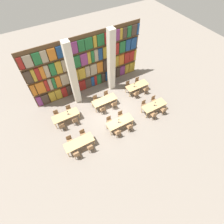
{
  "coord_description": "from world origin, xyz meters",
  "views": [
    {
      "loc": [
        -4.57,
        -8.14,
        12.33
      ],
      "look_at": [
        0.0,
        -0.14,
        0.67
      ],
      "focal_mm": 28.0,
      "sensor_mm": 36.0,
      "label": 1
    }
  ],
  "objects_px": {
    "chair_5": "(109,120)",
    "chair_22": "(146,90)",
    "chair_9": "(144,104)",
    "reading_table_1": "(120,122)",
    "chair_15": "(69,109)",
    "chair_1": "(70,140)",
    "chair_7": "(121,115)",
    "desk_lamp_0": "(119,120)",
    "chair_20": "(136,94)",
    "chair_3": "(83,134)",
    "chair_8": "(154,115)",
    "chair_0": "(77,155)",
    "chair_4": "(118,133)",
    "chair_13": "(56,114)",
    "desk_lamp_2": "(67,112)",
    "chair_23": "(138,81)",
    "reading_table_4": "(104,101)",
    "reading_table_2": "(154,106)",
    "desk_lamp_1": "(155,103)",
    "reading_table_3": "(66,116)",
    "chair_14": "(75,121)",
    "chair_18": "(114,105)",
    "chair_11": "(154,100)",
    "chair_6": "(130,127)",
    "reading_table_0": "(79,143)",
    "reading_table_5": "(137,86)",
    "chair_12": "(62,126)",
    "chair_16": "(103,109)",
    "chair_2": "(90,148)",
    "chair_10": "(164,110)",
    "pillar_center": "(111,62)",
    "chair_17": "(96,99)",
    "desk_lamp_3": "(135,84)",
    "chair_19": "(106,95)"
  },
  "relations": [
    {
      "from": "chair_5",
      "to": "chair_22",
      "type": "distance_m",
      "value": 5.05
    },
    {
      "from": "chair_9",
      "to": "reading_table_1",
      "type": "bearing_deg",
      "value": 13.29
    },
    {
      "from": "chair_15",
      "to": "chair_1",
      "type": "bearing_deg",
      "value": 69.99
    },
    {
      "from": "chair_7",
      "to": "desk_lamp_0",
      "type": "distance_m",
      "value": 1.12
    },
    {
      "from": "chair_1",
      "to": "chair_20",
      "type": "xyz_separation_m",
      "value": [
        7.27,
        1.51,
        0.0
      ]
    },
    {
      "from": "chair_3",
      "to": "chair_8",
      "type": "relative_size",
      "value": 1.0
    },
    {
      "from": "chair_0",
      "to": "chair_5",
      "type": "distance_m",
      "value": 3.86
    },
    {
      "from": "chair_4",
      "to": "chair_8",
      "type": "xyz_separation_m",
      "value": [
        3.58,
        -0.0,
        0.0
      ]
    },
    {
      "from": "reading_table_1",
      "to": "chair_22",
      "type": "distance_m",
      "value": 4.75
    },
    {
      "from": "reading_table_1",
      "to": "desk_lamp_0",
      "type": "xyz_separation_m",
      "value": [
        -0.13,
        -0.02,
        0.37
      ]
    },
    {
      "from": "chair_1",
      "to": "chair_7",
      "type": "xyz_separation_m",
      "value": [
        4.68,
        0.09,
        0.0
      ]
    },
    {
      "from": "chair_3",
      "to": "chair_15",
      "type": "distance_m",
      "value": 2.9
    },
    {
      "from": "chair_13",
      "to": "desk_lamp_2",
      "type": "distance_m",
      "value": 1.23
    },
    {
      "from": "chair_4",
      "to": "desk_lamp_0",
      "type": "distance_m",
      "value": 1.0
    },
    {
      "from": "chair_1",
      "to": "chair_3",
      "type": "xyz_separation_m",
      "value": [
        1.11,
        0.0,
        0.0
      ]
    },
    {
      "from": "chair_0",
      "to": "chair_23",
      "type": "relative_size",
      "value": 1.0
    },
    {
      "from": "reading_table_4",
      "to": "chair_23",
      "type": "xyz_separation_m",
      "value": [
        4.22,
        0.83,
        -0.19
      ]
    },
    {
      "from": "chair_0",
      "to": "chair_7",
      "type": "xyz_separation_m",
      "value": [
        4.68,
        1.51,
        0.0
      ]
    },
    {
      "from": "reading_table_2",
      "to": "chair_23",
      "type": "xyz_separation_m",
      "value": [
        0.72,
        3.53,
        -0.19
      ]
    },
    {
      "from": "chair_4",
      "to": "desk_lamp_1",
      "type": "distance_m",
      "value": 4.2
    },
    {
      "from": "reading_table_3",
      "to": "chair_0",
      "type": "bearing_deg",
      "value": -98.54
    },
    {
      "from": "chair_14",
      "to": "chair_18",
      "type": "bearing_deg",
      "value": -1.55
    },
    {
      "from": "chair_5",
      "to": "chair_14",
      "type": "bearing_deg",
      "value": -29.15
    },
    {
      "from": "chair_11",
      "to": "chair_18",
      "type": "xyz_separation_m",
      "value": [
        -3.46,
        1.3,
        0.0
      ]
    },
    {
      "from": "chair_9",
      "to": "chair_22",
      "type": "xyz_separation_m",
      "value": [
        1.26,
        1.42,
        0.0
      ]
    },
    {
      "from": "chair_6",
      "to": "chair_7",
      "type": "bearing_deg",
      "value": 90.0
    },
    {
      "from": "desk_lamp_2",
      "to": "chair_20",
      "type": "bearing_deg",
      "value": -5.97
    },
    {
      "from": "reading_table_0",
      "to": "reading_table_5",
      "type": "height_order",
      "value": "same"
    },
    {
      "from": "chair_12",
      "to": "chair_22",
      "type": "distance_m",
      "value": 8.47
    },
    {
      "from": "reading_table_5",
      "to": "chair_16",
      "type": "bearing_deg",
      "value": -168.86
    },
    {
      "from": "chair_2",
      "to": "chair_10",
      "type": "height_order",
      "value": "same"
    },
    {
      "from": "chair_4",
      "to": "reading_table_5",
      "type": "bearing_deg",
      "value": 39.59
    },
    {
      "from": "pillar_center",
      "to": "chair_17",
      "type": "xyz_separation_m",
      "value": [
        -2.3,
        -1.13,
        -2.52
      ]
    },
    {
      "from": "pillar_center",
      "to": "chair_18",
      "type": "height_order",
      "value": "pillar_center"
    },
    {
      "from": "reading_table_4",
      "to": "chair_20",
      "type": "height_order",
      "value": "chair_20"
    },
    {
      "from": "chair_12",
      "to": "desk_lamp_2",
      "type": "relative_size",
      "value": 2.09
    },
    {
      "from": "chair_4",
      "to": "reading_table_2",
      "type": "bearing_deg",
      "value": 9.69
    },
    {
      "from": "desk_lamp_2",
      "to": "desk_lamp_1",
      "type": "bearing_deg",
      "value": -22.4
    },
    {
      "from": "chair_1",
      "to": "chair_15",
      "type": "relative_size",
      "value": 1.0
    },
    {
      "from": "chair_7",
      "to": "chair_11",
      "type": "height_order",
      "value": "same"
    },
    {
      "from": "chair_15",
      "to": "chair_20",
      "type": "height_order",
      "value": "same"
    },
    {
      "from": "chair_4",
      "to": "chair_20",
      "type": "distance_m",
      "value": 4.67
    },
    {
      "from": "desk_lamp_3",
      "to": "chair_19",
      "type": "bearing_deg",
      "value": 166.89
    },
    {
      "from": "desk_lamp_1",
      "to": "chair_8",
      "type": "bearing_deg",
      "value": -128.2
    },
    {
      "from": "reading_table_1",
      "to": "chair_17",
      "type": "xyz_separation_m",
      "value": [
        -0.53,
        3.41,
        -0.19
      ]
    },
    {
      "from": "chair_4",
      "to": "chair_20",
      "type": "bearing_deg",
      "value": 37.27
    },
    {
      "from": "chair_13",
      "to": "chair_12",
      "type": "bearing_deg",
      "value": 90.0
    },
    {
      "from": "reading_table_4",
      "to": "chair_12",
      "type": "bearing_deg",
      "value": -171.88
    },
    {
      "from": "reading_table_1",
      "to": "chair_20",
      "type": "bearing_deg",
      "value": 34.24
    },
    {
      "from": "chair_15",
      "to": "chair_18",
      "type": "distance_m",
      "value": 4.01
    }
  ]
}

